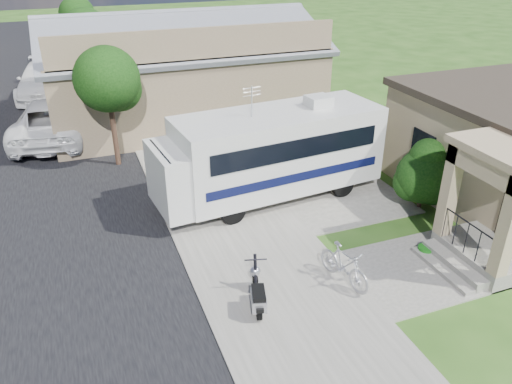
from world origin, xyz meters
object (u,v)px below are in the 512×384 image
object	(u,v)px
shrub	(425,173)
scooter	(258,293)
van	(43,80)
garden_hose	(426,251)
bicycle	(344,267)
pickup_truck	(55,118)
motorhome	(271,152)

from	to	relation	value
shrub	scooter	bearing A→B (deg)	-157.64
van	garden_hose	bearing A→B (deg)	-57.03
bicycle	pickup_truck	world-z (taller)	pickup_truck
shrub	pickup_truck	world-z (taller)	shrub
motorhome	scooter	distance (m)	5.89
garden_hose	van	bearing A→B (deg)	115.69
bicycle	garden_hose	distance (m)	2.91
motorhome	pickup_truck	world-z (taller)	motorhome
motorhome	scooter	world-z (taller)	motorhome
bicycle	garden_hose	world-z (taller)	bicycle
van	bicycle	bearing A→B (deg)	-64.12
shrub	garden_hose	xyz separation A→B (m)	(-1.58, -2.36, -1.13)
motorhome	garden_hose	world-z (taller)	motorhome
scooter	van	size ratio (longest dim) A/B	0.26
scooter	bicycle	distance (m)	2.39
scooter	bicycle	bearing A→B (deg)	18.23
scooter	van	world-z (taller)	van
scooter	garden_hose	world-z (taller)	scooter
garden_hose	bicycle	bearing A→B (deg)	-173.04
bicycle	pickup_truck	distance (m)	15.22
scooter	pickup_truck	world-z (taller)	pickup_truck
shrub	van	xyz separation A→B (m)	(-11.50, 18.26, -0.38)
pickup_truck	bicycle	bearing A→B (deg)	125.72
motorhome	pickup_truck	distance (m)	10.90
motorhome	van	bearing A→B (deg)	108.62
pickup_truck	garden_hose	size ratio (longest dim) A/B	14.38
motorhome	scooter	bearing A→B (deg)	-120.97
scooter	van	distance (m)	21.58
shrub	pickup_truck	xyz separation A→B (m)	(-11.01, 11.01, -0.34)
bicycle	shrub	bearing A→B (deg)	18.05
garden_hose	scooter	bearing A→B (deg)	-175.15
pickup_truck	scooter	bearing A→B (deg)	116.98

